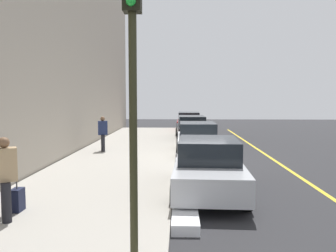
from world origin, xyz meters
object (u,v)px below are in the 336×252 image
at_px(traffic_light_pole, 133,64).
at_px(rolling_suitcase, 17,200).
at_px(parked_car_black, 192,128).
at_px(pedestrian_tan_coat, 5,176).
at_px(pedestrian_navy_coat, 103,133).
at_px(parked_car_white, 198,139).
at_px(parked_car_silver, 208,167).
at_px(parked_car_red, 189,122).

xyz_separation_m(traffic_light_pole, rolling_suitcase, (-2.29, -2.89, -2.73)).
xyz_separation_m(parked_car_black, pedestrian_tan_coat, (14.81, -4.28, 0.30)).
bearing_deg(pedestrian_navy_coat, rolling_suitcase, 0.22).
bearing_deg(pedestrian_navy_coat, parked_car_white, 86.01).
relative_size(traffic_light_pole, rolling_suitcase, 5.13).
bearing_deg(parked_car_silver, parked_car_red, -179.80).
height_order(parked_car_red, parked_car_black, same).
bearing_deg(parked_car_black, parked_car_silver, 0.23).
bearing_deg(pedestrian_tan_coat, pedestrian_navy_coat, -179.64).
bearing_deg(parked_car_white, pedestrian_tan_coat, -26.00).
distance_m(pedestrian_navy_coat, traffic_light_pole, 11.58).
bearing_deg(parked_car_silver, parked_car_white, 179.75).
distance_m(parked_car_black, pedestrian_tan_coat, 15.42).
distance_m(parked_car_black, rolling_suitcase, 14.92).
xyz_separation_m(parked_car_white, pedestrian_tan_coat, (8.94, -4.36, 0.30)).
bearing_deg(pedestrian_navy_coat, parked_car_silver, 33.31).
xyz_separation_m(parked_car_silver, pedestrian_navy_coat, (-6.68, -4.39, 0.26)).
height_order(pedestrian_navy_coat, traffic_light_pole, traffic_light_pole).
bearing_deg(pedestrian_tan_coat, parked_car_black, 163.87).
height_order(parked_car_black, parked_car_silver, same).
relative_size(parked_car_black, rolling_suitcase, 5.43).
distance_m(pedestrian_navy_coat, rolling_suitcase, 8.74).
relative_size(parked_car_silver, traffic_light_pole, 0.96).
height_order(pedestrian_tan_coat, rolling_suitcase, pedestrian_tan_coat).
bearing_deg(pedestrian_tan_coat, parked_car_red, 168.27).
bearing_deg(parked_car_black, pedestrian_navy_coat, -37.97).
distance_m(parked_car_silver, pedestrian_navy_coat, 8.00).
bearing_deg(rolling_suitcase, pedestrian_navy_coat, -179.78).
relative_size(parked_car_red, traffic_light_pole, 1.08).
bearing_deg(rolling_suitcase, parked_car_red, 167.90).
distance_m(parked_car_red, pedestrian_navy_coat, 12.12).
relative_size(parked_car_white, pedestrian_tan_coat, 2.51).
xyz_separation_m(parked_car_white, traffic_light_pole, (10.70, -1.50, 2.38)).
xyz_separation_m(parked_car_black, traffic_light_pole, (16.57, -1.42, 2.38)).
bearing_deg(pedestrian_tan_coat, traffic_light_pole, 58.44).
bearing_deg(traffic_light_pole, parked_car_black, 175.09).
xyz_separation_m(parked_car_red, rolling_suitcase, (20.04, -4.29, -0.35)).
distance_m(traffic_light_pole, rolling_suitcase, 4.58).
height_order(parked_car_silver, pedestrian_tan_coat, pedestrian_tan_coat).
xyz_separation_m(parked_car_black, rolling_suitcase, (14.28, -4.31, -0.35)).
height_order(parked_car_white, parked_car_silver, same).
height_order(parked_car_white, rolling_suitcase, parked_car_white).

